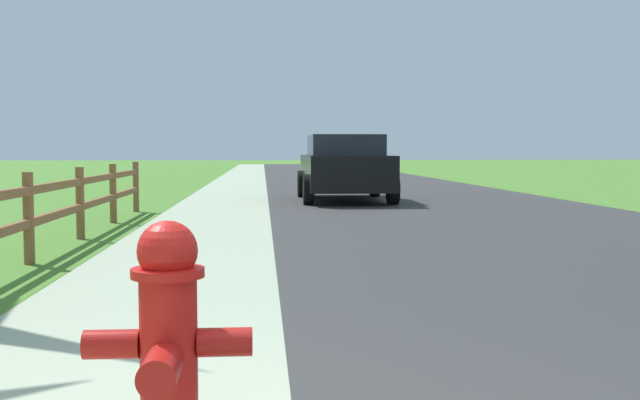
{
  "coord_description": "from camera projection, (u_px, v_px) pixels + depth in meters",
  "views": [
    {
      "loc": [
        -0.13,
        -2.02,
        1.18
      ],
      "look_at": [
        0.63,
        7.91,
        0.52
      ],
      "focal_mm": 42.46,
      "sensor_mm": 36.0,
      "label": 1
    }
  ],
  "objects": [
    {
      "name": "ground_plane",
      "position": [
        266.0,
        183.0,
        26.97
      ],
      "size": [
        120.0,
        120.0,
        0.0
      ],
      "primitive_type": "plane",
      "color": "#4C812D"
    },
    {
      "name": "grass_verge",
      "position": [
        147.0,
        181.0,
        28.62
      ],
      "size": [
        5.0,
        66.0,
        0.0
      ],
      "primitive_type": "cube",
      "color": "#4C812D",
      "rests_on": "ground"
    },
    {
      "name": "curb_concrete",
      "position": [
        187.0,
        181.0,
        28.74
      ],
      "size": [
        6.0,
        66.0,
        0.01
      ],
      "primitive_type": "cube",
      "color": "#A5B395",
      "rests_on": "ground"
    },
    {
      "name": "rail_fence",
      "position": [
        28.0,
        211.0,
        7.74
      ],
      "size": [
        0.11,
        13.33,
        0.96
      ],
      "color": "brown",
      "rests_on": "ground"
    },
    {
      "name": "road_asphalt",
      "position": [
        356.0,
        180.0,
        29.23
      ],
      "size": [
        7.0,
        66.0,
        0.01
      ],
      "primitive_type": "cube",
      "color": "#343434",
      "rests_on": "ground"
    },
    {
      "name": "fire_hydrant",
      "position": [
        168.0,
        341.0,
        2.86
      ],
      "size": [
        0.63,
        0.51,
        0.92
      ],
      "color": "red",
      "rests_on": "ground"
    },
    {
      "name": "parked_suv_black",
      "position": [
        344.0,
        167.0,
        17.6
      ],
      "size": [
        2.06,
        4.4,
        1.52
      ],
      "color": "black",
      "rests_on": "ground"
    }
  ]
}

